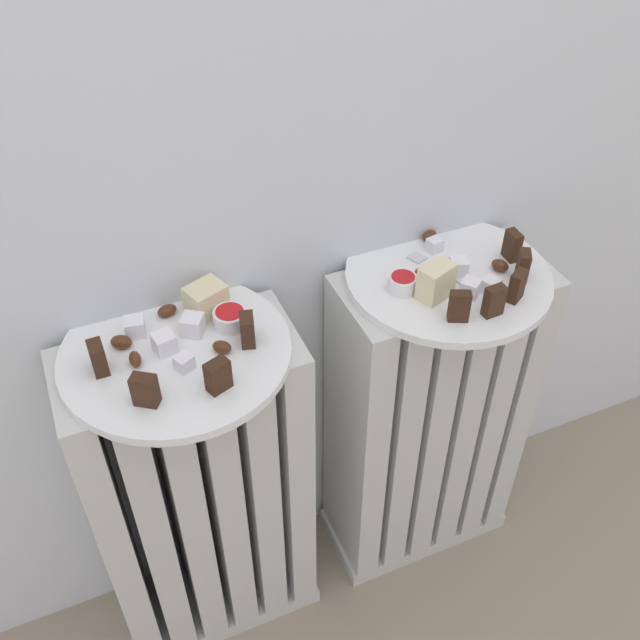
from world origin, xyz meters
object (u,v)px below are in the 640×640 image
at_px(radiator_left, 203,500).
at_px(jam_bowl_left, 230,317).
at_px(plate_left, 176,352).
at_px(fork, 433,266).
at_px(radiator_right, 426,423).
at_px(jam_bowl_right, 403,283).
at_px(plate_right, 448,276).

height_order(radiator_left, jam_bowl_left, jam_bowl_left).
xyz_separation_m(plate_left, fork, (0.37, 0.02, 0.01)).
bearing_deg(fork, jam_bowl_left, -179.20).
xyz_separation_m(radiator_right, jam_bowl_right, (-0.08, -0.01, 0.33)).
bearing_deg(plate_left, radiator_left, 90.00).
bearing_deg(radiator_right, plate_right, -90.00).
xyz_separation_m(radiator_right, plate_left, (-0.38, -0.00, 0.31)).
bearing_deg(fork, plate_left, -176.99).
distance_m(radiator_left, plate_right, 0.49).
height_order(radiator_right, jam_bowl_right, jam_bowl_right).
relative_size(plate_left, jam_bowl_right, 7.46).
relative_size(radiator_left, plate_left, 2.10).
bearing_deg(fork, plate_right, -54.65).
bearing_deg(plate_right, jam_bowl_left, 177.14).
height_order(radiator_right, plate_right, plate_right).
relative_size(plate_left, plate_right, 1.00).
height_order(radiator_left, jam_bowl_right, jam_bowl_right).
relative_size(radiator_left, jam_bowl_left, 13.85).
bearing_deg(plate_left, jam_bowl_right, -1.55).
bearing_deg(radiator_right, jam_bowl_right, -173.82).
xyz_separation_m(radiator_left, jam_bowl_left, (0.08, 0.02, 0.33)).
relative_size(radiator_right, jam_bowl_right, 15.63).
bearing_deg(plate_left, fork, 3.01).
bearing_deg(radiator_right, plate_left, -180.00).
distance_m(plate_left, fork, 0.37).
distance_m(plate_left, jam_bowl_left, 0.08).
xyz_separation_m(plate_right, fork, (-0.01, 0.02, 0.01)).
distance_m(radiator_right, jam_bowl_right, 0.34).
distance_m(radiator_left, jam_bowl_left, 0.34).
bearing_deg(jam_bowl_left, jam_bowl_right, -5.84).
bearing_deg(fork, radiator_left, -176.99).
bearing_deg(jam_bowl_left, radiator_right, -2.86).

